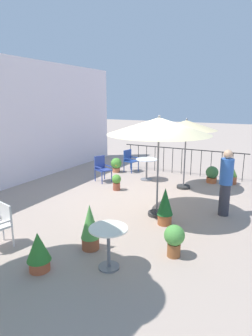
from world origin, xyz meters
The scene contains 19 objects.
ground_plane centered at (0.00, 0.00, 0.00)m, with size 60.00×60.00×0.00m, color tan.
villa_facade centered at (0.00, 4.64, 2.10)m, with size 11.42×0.30×4.20m, color white.
terrace_railing centered at (3.91, 0.00, 0.68)m, with size 0.03×4.85×1.01m.
patio_umbrella_0 centered at (2.16, -0.61, 2.04)m, with size 1.92×1.92×2.28m.
patio_umbrella_1 centered at (-0.37, -0.67, 2.23)m, with size 2.47×2.47×2.50m.
cafe_table_0 centered at (2.51, 0.87, 0.54)m, with size 0.78×0.78×0.77m.
cafe_table_1 centered at (-2.90, -0.79, 0.52)m, with size 0.67×0.67×0.75m.
patio_chair_0 centered at (-3.25, 1.49, 0.50)m, with size 0.56×0.53×0.85m.
patio_chair_1 centered at (1.61, 2.22, 0.51)m, with size 0.60×0.63×0.90m.
patio_chair_2 centered at (3.34, 1.99, 0.51)m, with size 0.55×0.53×0.87m.
potted_plant_0 centered at (3.25, -1.30, 0.31)m, with size 0.43×0.43×0.58m.
potted_plant_1 centered at (-2.02, -1.66, 0.36)m, with size 0.38×0.38×0.62m.
potted_plant_2 centered at (-2.51, -0.13, 0.47)m, with size 0.37×0.37×0.91m.
potted_plant_3 centered at (3.41, -1.95, 0.32)m, with size 0.33×0.33×0.63m.
potted_plant_4 centered at (-3.52, 0.22, 0.37)m, with size 0.41×0.41×0.70m.
potted_plant_5 centered at (0.95, 1.24, 0.28)m, with size 0.30×0.30×0.52m.
potted_plant_6 centered at (-0.78, -1.03, 0.46)m, with size 0.37×0.37×0.89m.
potted_plant_7 centered at (2.98, 2.41, 0.32)m, with size 0.43×0.43×0.58m.
standing_person centered at (0.44, -2.15, 0.86)m, with size 0.42×0.42×1.67m.
Camera 1 is at (-6.65, -3.09, 2.85)m, focal length 30.30 mm.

